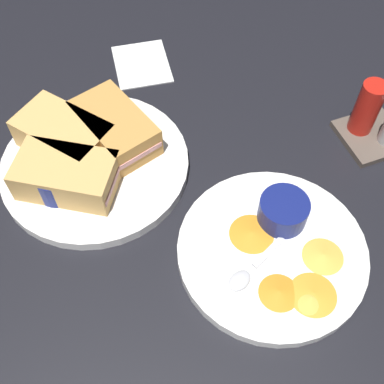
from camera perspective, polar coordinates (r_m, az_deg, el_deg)
name	(u,v)px	position (r cm, az deg, el deg)	size (l,w,h in cm)	color
ground_plane	(162,182)	(70.23, -3.59, 1.18)	(110.00, 110.00, 3.00)	black
plate_sandwich_main	(95,165)	(70.48, -11.39, 3.18)	(26.79, 26.79, 1.60)	white
sandwich_half_near	(115,128)	(70.22, -9.15, 7.54)	(14.74, 11.14, 4.80)	#C68C42
sandwich_half_far	(64,135)	(70.78, -14.94, 6.54)	(14.94, 13.94, 4.80)	tan
sandwich_half_extra	(67,175)	(66.14, -14.66, 1.93)	(13.39, 15.05, 4.80)	tan
ramekin_dark_sauce	(57,177)	(66.52, -15.71, 1.69)	(6.99, 6.99, 4.11)	navy
spoon_by_dark_ramekin	(82,156)	(70.32, -12.89, 4.14)	(7.94, 8.11, 0.80)	silver
plate_chips_companion	(272,251)	(62.43, 9.44, -6.96)	(24.13, 24.13, 1.60)	white
ramekin_light_gravy	(283,210)	(62.55, 10.79, -2.16)	(6.40, 6.40, 3.56)	navy
spoon_by_gravy_ramekin	(247,274)	(59.34, 6.49, -9.59)	(5.49, 9.57, 0.80)	silver
plantain_chip_scatter	(293,271)	(60.47, 11.94, -9.13)	(17.32, 13.80, 0.60)	orange
condiment_caddy	(374,121)	(75.84, 20.82, 7.84)	(9.00, 9.00, 9.50)	brown
paper_napkin_folded	(142,64)	(85.38, -5.99, 14.91)	(11.00, 9.00, 0.40)	white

